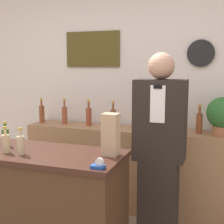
{
  "coord_description": "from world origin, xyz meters",
  "views": [
    {
      "loc": [
        1.09,
        -1.52,
        1.61
      ],
      "look_at": [
        0.16,
        1.15,
        1.19
      ],
      "focal_mm": 50.0,
      "sensor_mm": 36.0,
      "label": 1
    }
  ],
  "objects_px": {
    "paper_bag": "(111,135)",
    "tape_dispenser": "(98,165)",
    "shopkeeper": "(159,153)",
    "potted_plant": "(222,114)"
  },
  "relations": [
    {
      "from": "shopkeeper",
      "to": "paper_bag",
      "type": "relative_size",
      "value": 5.38
    },
    {
      "from": "potted_plant",
      "to": "paper_bag",
      "type": "relative_size",
      "value": 1.2
    },
    {
      "from": "shopkeeper",
      "to": "tape_dispenser",
      "type": "xyz_separation_m",
      "value": [
        -0.26,
        -0.79,
        0.1
      ]
    },
    {
      "from": "tape_dispenser",
      "to": "paper_bag",
      "type": "bearing_deg",
      "value": 94.42
    },
    {
      "from": "paper_bag",
      "to": "tape_dispenser",
      "type": "bearing_deg",
      "value": -85.58
    },
    {
      "from": "paper_bag",
      "to": "tape_dispenser",
      "type": "height_order",
      "value": "paper_bag"
    },
    {
      "from": "potted_plant",
      "to": "paper_bag",
      "type": "xyz_separation_m",
      "value": [
        -0.79,
        -1.1,
        -0.03
      ]
    },
    {
      "from": "paper_bag",
      "to": "tape_dispenser",
      "type": "distance_m",
      "value": 0.34
    },
    {
      "from": "shopkeeper",
      "to": "potted_plant",
      "type": "distance_m",
      "value": 0.85
    },
    {
      "from": "potted_plant",
      "to": "paper_bag",
      "type": "height_order",
      "value": "potted_plant"
    }
  ]
}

